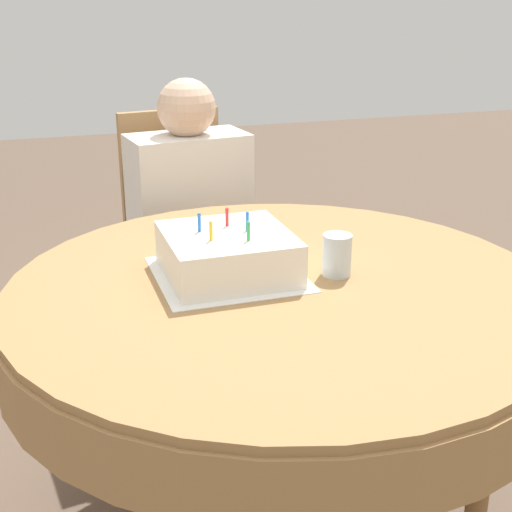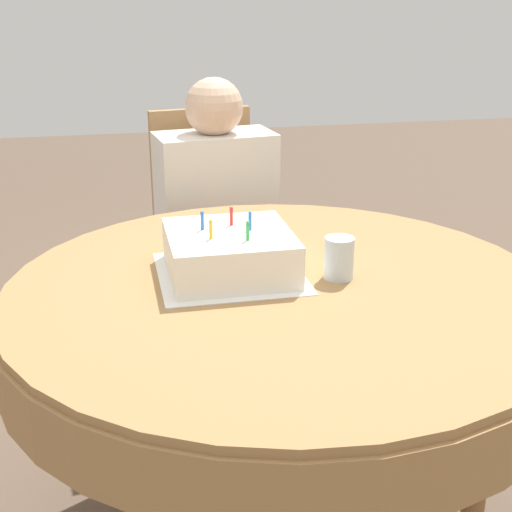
% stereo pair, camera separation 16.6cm
% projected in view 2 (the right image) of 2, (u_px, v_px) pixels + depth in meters
% --- Properties ---
extents(dining_table, '(1.31, 1.31, 0.78)m').
position_uv_depth(dining_table, '(280.00, 317.00, 1.70)').
color(dining_table, '#9E7547').
rests_on(dining_table, ground_plane).
extents(chair, '(0.47, 0.47, 1.02)m').
position_uv_depth(chair, '(211.00, 242.00, 2.65)').
color(chair, '#A37A4C').
rests_on(chair, ground_plane).
extents(person, '(0.43, 0.34, 1.15)m').
position_uv_depth(person, '(218.00, 209.00, 2.50)').
color(person, '#DBB293').
rests_on(person, ground_plane).
extents(napkin, '(0.34, 0.34, 0.00)m').
position_uv_depth(napkin, '(230.00, 273.00, 1.73)').
color(napkin, white).
rests_on(napkin, dining_table).
extents(birthday_cake, '(0.29, 0.29, 0.15)m').
position_uv_depth(birthday_cake, '(230.00, 252.00, 1.71)').
color(birthday_cake, white).
rests_on(birthday_cake, dining_table).
extents(drinking_glass, '(0.07, 0.07, 0.10)m').
position_uv_depth(drinking_glass, '(338.00, 258.00, 1.68)').
color(drinking_glass, silver).
rests_on(drinking_glass, dining_table).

